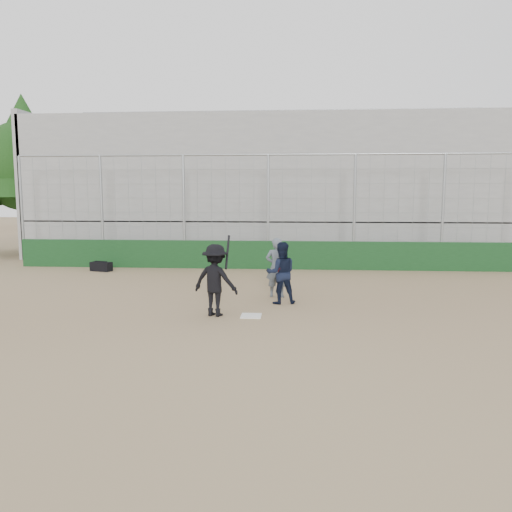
# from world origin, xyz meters

# --- Properties ---
(ground) EXTENTS (90.00, 90.00, 0.00)m
(ground) POSITION_xyz_m (0.00, 0.00, 0.00)
(ground) COLOR brown
(ground) RESTS_ON ground
(home_plate) EXTENTS (0.44, 0.44, 0.02)m
(home_plate) POSITION_xyz_m (0.00, 0.00, 0.01)
(home_plate) COLOR white
(home_plate) RESTS_ON ground
(backstop) EXTENTS (18.10, 0.25, 4.04)m
(backstop) POSITION_xyz_m (0.00, 7.00, 0.96)
(backstop) COLOR #113717
(backstop) RESTS_ON ground
(bleachers) EXTENTS (20.25, 6.70, 6.98)m
(bleachers) POSITION_xyz_m (0.00, 11.95, 2.92)
(bleachers) COLOR gray
(bleachers) RESTS_ON ground
(tree_left) EXTENTS (4.48, 4.48, 7.00)m
(tree_left) POSITION_xyz_m (-11.00, 11.00, 4.39)
(tree_left) COLOR #381F14
(tree_left) RESTS_ON ground
(batter_at_plate) EXTENTS (1.14, 0.87, 1.74)m
(batter_at_plate) POSITION_xyz_m (-0.78, 0.03, 0.79)
(batter_at_plate) COLOR black
(batter_at_plate) RESTS_ON ground
(catcher_crouched) EXTENTS (0.83, 0.70, 1.03)m
(catcher_crouched) POSITION_xyz_m (0.61, 1.31, 0.51)
(catcher_crouched) COLOR black
(catcher_crouched) RESTS_ON ground
(umpire) EXTENTS (0.58, 0.40, 1.38)m
(umpire) POSITION_xyz_m (0.48, 2.12, 0.69)
(umpire) COLOR #545F6B
(umpire) RESTS_ON ground
(equipment_bag) EXTENTS (0.80, 0.51, 0.35)m
(equipment_bag) POSITION_xyz_m (-5.71, 6.01, 0.16)
(equipment_bag) COLOR black
(equipment_bag) RESTS_ON ground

